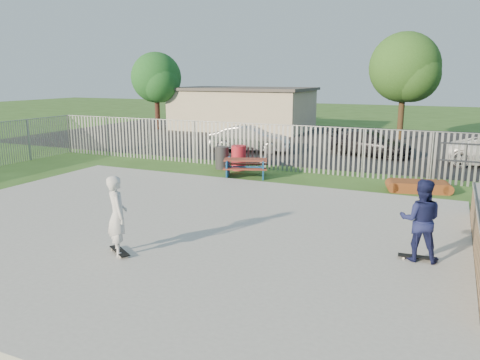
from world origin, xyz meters
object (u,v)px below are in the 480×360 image
at_px(car_silver, 250,139).
at_px(funbox, 418,186).
at_px(trash_bin_red, 239,158).
at_px(skater_white, 117,215).
at_px(tree_left, 156,78).
at_px(car_dark, 370,143).
at_px(tree_mid, 404,68).
at_px(trash_bin_grey, 222,158).
at_px(skater_navy, 420,220).
at_px(picnic_table, 246,168).

bearing_deg(car_silver, funbox, -131.74).
distance_m(trash_bin_red, skater_white, 10.72).
bearing_deg(skater_white, tree_left, -15.86).
bearing_deg(car_dark, tree_mid, 7.26).
bearing_deg(car_silver, car_dark, -86.22).
distance_m(trash_bin_grey, skater_navy, 11.93).
height_order(car_silver, skater_navy, skater_navy).
height_order(trash_bin_red, tree_mid, tree_mid).
bearing_deg(funbox, tree_left, 133.49).
bearing_deg(tree_left, trash_bin_red, -44.03).
bearing_deg(funbox, skater_white, -134.15).
height_order(picnic_table, car_silver, car_silver).
distance_m(funbox, trash_bin_red, 7.59).
xyz_separation_m(picnic_table, funbox, (6.68, 0.24, -0.19)).
relative_size(car_silver, tree_mid, 0.63).
height_order(funbox, tree_mid, tree_mid).
height_order(picnic_table, car_dark, car_dark).
relative_size(car_dark, skater_navy, 2.42).
distance_m(picnic_table, car_silver, 6.32).
distance_m(picnic_table, trash_bin_grey, 1.97).
height_order(trash_bin_grey, skater_navy, skater_navy).
bearing_deg(skater_navy, trash_bin_grey, -47.33).
relative_size(funbox, skater_white, 1.12).
height_order(trash_bin_grey, car_silver, car_silver).
distance_m(car_silver, tree_left, 13.43).
bearing_deg(funbox, car_dark, 98.48).
relative_size(picnic_table, skater_white, 1.19).
height_order(trash_bin_red, skater_white, skater_white).
bearing_deg(trash_bin_grey, car_dark, 48.95).
bearing_deg(car_dark, tree_left, 84.05).
distance_m(picnic_table, tree_mid, 15.93).
height_order(trash_bin_grey, skater_white, skater_white).
bearing_deg(tree_mid, skater_navy, -83.07).
distance_m(trash_bin_red, skater_navy, 11.43).
height_order(trash_bin_red, car_silver, car_silver).
distance_m(car_silver, skater_navy, 15.95).
height_order(car_dark, skater_navy, skater_navy).
bearing_deg(car_silver, trash_bin_grey, 178.55).
xyz_separation_m(car_silver, car_dark, (6.12, 1.47, -0.07)).
xyz_separation_m(trash_bin_red, tree_left, (-12.32, 11.91, 3.38)).
xyz_separation_m(picnic_table, car_dark, (3.80, 7.34, 0.28)).
bearing_deg(trash_bin_grey, skater_white, -75.85).
relative_size(funbox, skater_navy, 1.12).
bearing_deg(car_silver, skater_white, -177.36).
bearing_deg(car_dark, skater_navy, -154.03).
distance_m(tree_left, tree_mid, 17.77).
xyz_separation_m(picnic_table, trash_bin_grey, (-1.63, 1.10, 0.12)).
relative_size(trash_bin_grey, skater_white, 0.56).
bearing_deg(picnic_table, funbox, -18.83).
distance_m(car_silver, tree_mid, 11.80).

